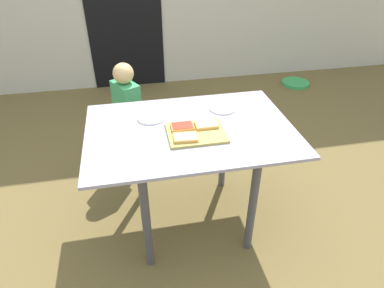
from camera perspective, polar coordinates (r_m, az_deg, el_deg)
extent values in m
plane|color=brown|center=(2.54, -0.27, -12.48)|extent=(16.00, 16.00, 0.00)
cube|color=black|center=(4.34, -11.63, 22.02)|extent=(0.90, 0.02, 2.00)
cube|color=#A29FB2|center=(2.06, -0.32, 2.43)|extent=(1.26, 0.87, 0.02)
cylinder|color=#4C4C51|center=(2.02, -7.76, -12.80)|extent=(0.05, 0.05, 0.76)
cylinder|color=#4C4C51|center=(2.13, 10.23, -10.20)|extent=(0.05, 0.05, 0.76)
cylinder|color=#4C4C51|center=(2.52, -9.03, -2.13)|extent=(0.05, 0.05, 0.76)
cylinder|color=#4C4C51|center=(2.60, 5.37, -0.49)|extent=(0.05, 0.05, 0.76)
cube|color=tan|center=(2.00, 0.72, 1.93)|extent=(0.34, 0.28, 0.02)
cube|color=#E4A652|center=(2.03, -1.65, 2.95)|extent=(0.14, 0.10, 0.02)
cube|color=red|center=(2.02, -1.65, 3.19)|extent=(0.12, 0.09, 0.00)
cube|color=#E4A652|center=(1.92, -1.11, 1.11)|extent=(0.14, 0.11, 0.02)
cube|color=beige|center=(1.92, -1.12, 1.36)|extent=(0.13, 0.10, 0.00)
cube|color=#E4A652|center=(2.05, 2.45, 3.29)|extent=(0.14, 0.10, 0.02)
cube|color=beige|center=(2.04, 2.45, 3.52)|extent=(0.12, 0.09, 0.00)
cylinder|color=white|center=(2.17, -6.94, 4.45)|extent=(0.18, 0.18, 0.01)
cylinder|color=white|center=(2.28, 5.24, 6.06)|extent=(0.18, 0.18, 0.01)
cylinder|color=navy|center=(3.01, -10.83, 0.51)|extent=(0.09, 0.09, 0.43)
cylinder|color=navy|center=(2.91, -9.51, -0.69)|extent=(0.09, 0.09, 0.43)
cube|color=#3FA566|center=(2.77, -10.99, 6.70)|extent=(0.23, 0.28, 0.36)
sphere|color=#E8BC77|center=(2.66, -11.59, 11.66)|extent=(0.16, 0.16, 0.16)
cylinder|color=green|center=(4.77, 17.15, 9.85)|extent=(0.36, 0.36, 0.04)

